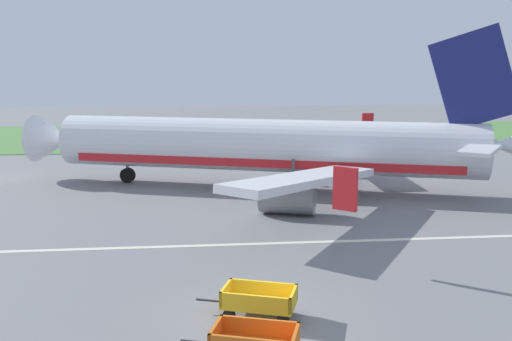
% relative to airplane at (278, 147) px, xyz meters
% --- Properties ---
extents(ground_plane, '(220.00, 220.00, 0.00)m').
position_rel_airplane_xyz_m(ground_plane, '(-3.58, -20.97, -3.05)').
color(ground_plane, slate).
extents(grass_strip, '(220.00, 28.00, 0.06)m').
position_rel_airplane_xyz_m(grass_strip, '(-3.58, 32.55, -3.02)').
color(grass_strip, '#518442').
rests_on(grass_strip, ground).
extents(apron_stripe, '(120.00, 0.36, 0.01)m').
position_rel_airplane_xyz_m(apron_stripe, '(-3.58, -12.53, -3.05)').
color(apron_stripe, silver).
rests_on(apron_stripe, ground).
extents(airplane, '(36.69, 29.83, 11.34)m').
position_rel_airplane_xyz_m(airplane, '(0.00, 0.00, 0.00)').
color(airplane, silver).
rests_on(airplane, ground).
extents(baggage_cart_second_in_row, '(3.60, 2.13, 1.07)m').
position_rel_airplane_xyz_m(baggage_cart_second_in_row, '(-3.57, -20.85, -2.45)').
color(baggage_cart_second_in_row, gold).
rests_on(baggage_cart_second_in_row, ground).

